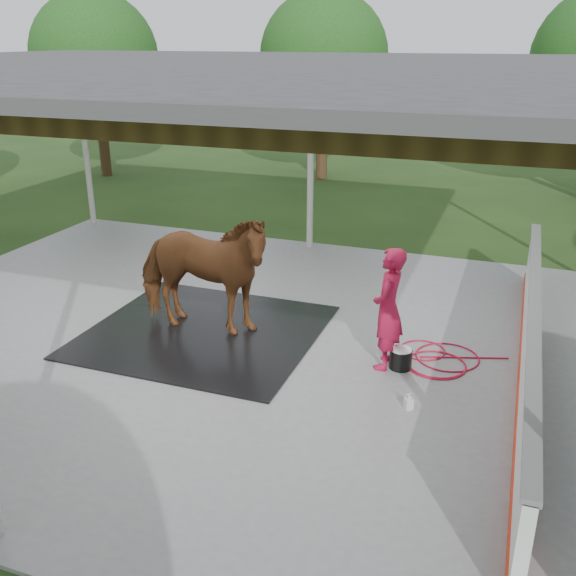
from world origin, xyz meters
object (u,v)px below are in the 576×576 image
(horse, at_px, (201,272))
(handler, at_px, (388,309))
(wash_bucket, at_px, (401,358))
(dasher_board, at_px, (528,346))

(horse, xyz_separation_m, handler, (2.92, -0.11, -0.13))
(horse, xyz_separation_m, wash_bucket, (3.14, -0.11, -0.86))
(horse, bearing_deg, dasher_board, -91.66)
(dasher_board, xyz_separation_m, wash_bucket, (-1.64, -0.17, -0.39))
(dasher_board, relative_size, wash_bucket, 25.21)
(handler, height_order, wash_bucket, handler)
(dasher_board, bearing_deg, handler, -174.71)
(dasher_board, relative_size, horse, 3.44)
(handler, distance_m, wash_bucket, 0.76)
(horse, bearing_deg, handler, -94.54)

